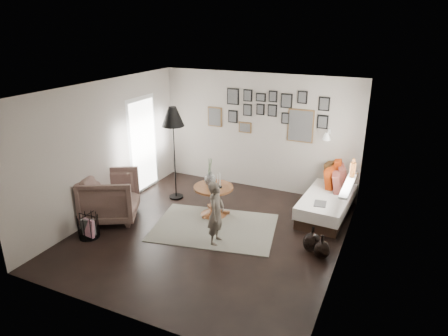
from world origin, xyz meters
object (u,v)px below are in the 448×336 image
at_px(armchair, 110,196).
at_px(magazine_basket, 88,226).
at_px(child, 216,213).
at_px(demijohn_large, 312,242).
at_px(vase, 210,177).
at_px(demijohn_small, 322,250).
at_px(daybed, 329,198).
at_px(pedestal_table, 214,202).
at_px(floor_lamp, 173,120).

bearing_deg(armchair, magazine_basket, 159.43).
bearing_deg(child, demijohn_large, -80.70).
height_order(vase, demijohn_small, vase).
bearing_deg(vase, daybed, 26.68).
bearing_deg(demijohn_small, pedestal_table, 163.77).
distance_m(pedestal_table, daybed, 2.30).
relative_size(demijohn_large, demijohn_small, 1.10).
xyz_separation_m(demijohn_small, child, (-1.75, -0.27, 0.41)).
distance_m(demijohn_large, child, 1.66).
relative_size(vase, magazine_basket, 1.27).
bearing_deg(demijohn_large, floor_lamp, 163.60).
xyz_separation_m(armchair, demijohn_large, (3.81, 0.43, -0.29)).
relative_size(demijohn_large, child, 0.41).
bearing_deg(magazine_basket, daybed, 37.36).
distance_m(pedestal_table, demijohn_large, 2.15).
bearing_deg(demijohn_large, demijohn_small, -33.14).
bearing_deg(demijohn_small, armchair, -175.61).
relative_size(vase, daybed, 0.28).
bearing_deg(demijohn_large, child, -166.00).
relative_size(magazine_basket, demijohn_small, 1.04).
bearing_deg(child, demijohn_small, -85.90).
bearing_deg(daybed, armchair, -148.49).
relative_size(pedestal_table, floor_lamp, 0.39).
bearing_deg(armchair, floor_lamp, -52.89).
distance_m(pedestal_table, floor_lamp, 1.86).
height_order(magazine_basket, demijohn_large, demijohn_large).
bearing_deg(demijohn_large, vase, 165.50).
bearing_deg(demijohn_small, vase, 163.85).
relative_size(pedestal_table, daybed, 0.39).
height_order(demijohn_large, demijohn_small, demijohn_large).
relative_size(daybed, demijohn_small, 4.82).
distance_m(armchair, magazine_basket, 0.79).
distance_m(floor_lamp, magazine_basket, 2.65).
xyz_separation_m(armchair, child, (2.24, 0.03, 0.10)).
distance_m(magazine_basket, demijohn_small, 4.03).
height_order(daybed, armchair, daybed).
distance_m(demijohn_large, demijohn_small, 0.22).
bearing_deg(floor_lamp, child, -39.46).
xyz_separation_m(daybed, floor_lamp, (-3.14, -0.68, 1.42)).
bearing_deg(demijohn_small, floor_lamp, 162.57).
distance_m(daybed, armchair, 4.29).
bearing_deg(vase, floor_lamp, 159.73).
relative_size(pedestal_table, demijohn_small, 1.86).
xyz_separation_m(daybed, demijohn_small, (0.23, -1.74, -0.14)).
xyz_separation_m(pedestal_table, child, (0.51, -0.93, 0.28)).
bearing_deg(demijohn_large, magazine_basket, -162.41).
xyz_separation_m(pedestal_table, demijohn_large, (2.08, -0.54, -0.10)).
distance_m(pedestal_table, demijohn_small, 2.36).
height_order(daybed, demijohn_large, daybed).
height_order(daybed, floor_lamp, floor_lamp).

